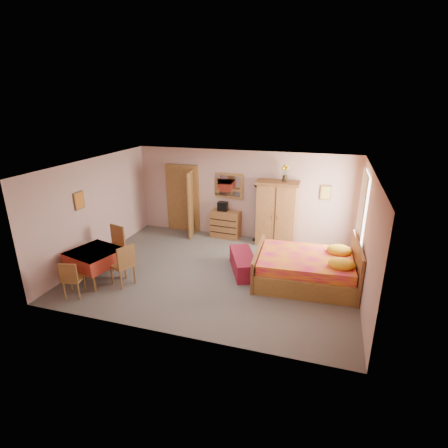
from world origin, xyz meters
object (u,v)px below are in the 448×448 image
(bench, at_px, (243,263))
(dining_table, at_px, (96,265))
(chest_of_drawers, at_px, (226,224))
(bed, at_px, (306,261))
(chair_north, at_px, (112,247))
(chair_west, at_px, (70,259))
(sunflower_vase, at_px, (285,173))
(floor_lamp, at_px, (257,214))
(chair_east, at_px, (122,264))
(stereo, at_px, (223,206))
(chair_south, at_px, (73,278))
(wall_mirror, at_px, (228,186))
(wardrobe, at_px, (276,214))

(bench, height_order, dining_table, dining_table)
(chest_of_drawers, xyz_separation_m, bed, (2.53, -2.11, 0.12))
(chair_north, distance_m, chair_west, 0.99)
(chest_of_drawers, distance_m, sunflower_vase, 2.37)
(chest_of_drawers, xyz_separation_m, floor_lamp, (0.95, -0.01, 0.42))
(chair_east, bearing_deg, chair_west, 114.82)
(chair_west, bearing_deg, stereo, 129.98)
(chest_of_drawers, height_order, chair_south, chair_south)
(floor_lamp, bearing_deg, chair_north, -138.21)
(chair_east, bearing_deg, stereo, 3.62)
(chest_of_drawers, relative_size, wall_mirror, 0.90)
(stereo, xyz_separation_m, chair_south, (-1.99, -4.20, -0.54))
(chest_of_drawers, height_order, wall_mirror, wall_mirror)
(chair_north, xyz_separation_m, chair_east, (0.72, -0.70, -0.02))
(floor_lamp, xyz_separation_m, chair_north, (-3.05, -2.73, -0.32))
(bed, bearing_deg, chair_east, -164.74)
(wardrobe, bearing_deg, floor_lamp, 168.67)
(chest_of_drawers, bearing_deg, dining_table, -116.95)
(stereo, distance_m, sunflower_vase, 2.11)
(stereo, height_order, chair_east, stereo)
(chair_east, bearing_deg, sunflower_vase, -18.04)
(wardrobe, bearing_deg, chair_north, -145.10)
(bench, relative_size, chair_east, 1.35)
(bed, relative_size, chair_east, 2.31)
(stereo, relative_size, wardrobe, 0.16)
(stereo, distance_m, wardrobe, 1.63)
(wall_mirror, bearing_deg, bed, -37.61)
(chest_of_drawers, relative_size, dining_table, 0.86)
(floor_lamp, bearing_deg, sunflower_vase, -1.12)
(chest_of_drawers, xyz_separation_m, dining_table, (-2.07, -3.45, -0.04))
(sunflower_vase, distance_m, chair_east, 4.85)
(bench, relative_size, chair_west, 1.51)
(chair_north, relative_size, chair_west, 1.17)
(bench, xyz_separation_m, chair_north, (-3.17, -0.68, 0.29))
(sunflower_vase, height_order, chair_south, sunflower_vase)
(floor_lamp, bearing_deg, stereo, 178.04)
(wall_mirror, xyz_separation_m, chair_east, (-1.38, -3.64, -1.06))
(chest_of_drawers, bearing_deg, wall_mirror, 93.96)
(wardrobe, bearing_deg, bed, -64.31)
(bench, bearing_deg, chair_east, -150.60)
(wall_mirror, height_order, floor_lamp, wall_mirror)
(wall_mirror, height_order, stereo, wall_mirror)
(dining_table, bearing_deg, wall_mirror, 60.56)
(chest_of_drawers, xyz_separation_m, wall_mirror, (0.00, 0.21, 1.14))
(chest_of_drawers, xyz_separation_m, chair_east, (-1.38, -3.43, 0.08))
(bed, bearing_deg, wardrobe, 113.27)
(chest_of_drawers, bearing_deg, wardrobe, -0.24)
(dining_table, xyz_separation_m, chair_north, (-0.03, 0.72, 0.14))
(floor_lamp, bearing_deg, chair_south, -126.10)
(chair_east, bearing_deg, bench, -36.59)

